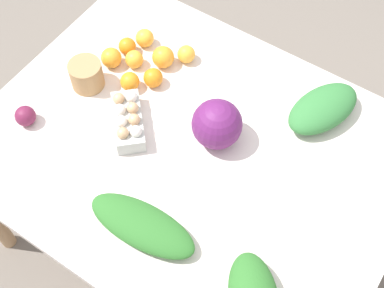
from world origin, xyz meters
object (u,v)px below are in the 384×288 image
at_px(orange_2, 186,54).
at_px(greens_bunch_chard, 142,225).
at_px(orange_4, 127,46).
at_px(greens_bunch_kale, 323,108).
at_px(cabbage_purple, 217,124).
at_px(paper_bag, 86,75).
at_px(egg_carton, 128,120).
at_px(orange_0, 153,78).
at_px(orange_3, 134,59).
at_px(orange_6, 130,82).
at_px(orange_7, 111,58).
at_px(orange_1, 145,38).
at_px(orange_5, 163,57).
at_px(beet_root, 25,116).

bearing_deg(orange_2, greens_bunch_chard, -67.01).
bearing_deg(orange_4, greens_bunch_kale, 10.36).
height_order(cabbage_purple, paper_bag, cabbage_purple).
relative_size(egg_carton, orange_0, 3.25).
distance_m(cabbage_purple, orange_3, 0.43).
relative_size(greens_bunch_kale, orange_2, 4.26).
relative_size(orange_6, orange_7, 0.91).
distance_m(greens_bunch_chard, orange_6, 0.55).
bearing_deg(paper_bag, orange_1, 78.17).
bearing_deg(orange_2, greens_bunch_kale, 4.88).
height_order(cabbage_purple, orange_5, cabbage_purple).
distance_m(greens_bunch_chard, orange_3, 0.65).
bearing_deg(orange_2, beet_root, -119.14).
height_order(orange_0, orange_4, orange_0).
height_order(beet_root, orange_7, orange_7).
bearing_deg(orange_7, orange_4, 82.23).
xyz_separation_m(orange_4, orange_6, (0.11, -0.13, 0.00)).
bearing_deg(orange_6, beet_root, -122.83).
bearing_deg(greens_bunch_kale, orange_7, -163.92).
xyz_separation_m(greens_bunch_kale, orange_6, (-0.62, -0.26, -0.01)).
distance_m(cabbage_purple, orange_4, 0.50).
xyz_separation_m(orange_2, orange_4, (-0.20, -0.09, -0.00)).
bearing_deg(orange_3, orange_4, 148.77).
relative_size(orange_3, orange_6, 0.97).
bearing_deg(greens_bunch_chard, orange_3, 129.04).
xyz_separation_m(orange_2, orange_5, (-0.06, -0.06, 0.01)).
distance_m(orange_6, orange_7, 0.13).
bearing_deg(orange_3, orange_6, -61.65).
relative_size(orange_0, orange_2, 1.05).
relative_size(paper_bag, orange_1, 1.69).
bearing_deg(greens_bunch_kale, orange_2, -175.12).
xyz_separation_m(cabbage_purple, orange_5, (-0.33, 0.17, -0.04)).
relative_size(orange_1, orange_2, 1.04).
height_order(paper_bag, orange_1, paper_bag).
xyz_separation_m(greens_bunch_chard, orange_7, (-0.48, 0.46, 0.00)).
bearing_deg(orange_2, orange_4, -156.51).
distance_m(paper_bag, greens_bunch_chard, 0.60).
bearing_deg(orange_4, cabbage_purple, -16.45).
bearing_deg(egg_carton, orange_7, -173.52).
distance_m(greens_bunch_chard, orange_2, 0.69).
xyz_separation_m(orange_4, orange_5, (0.14, 0.03, 0.01)).
xyz_separation_m(greens_bunch_kale, orange_5, (-0.58, -0.11, -0.01)).
xyz_separation_m(paper_bag, beet_root, (-0.07, -0.24, -0.02)).
height_order(paper_bag, orange_4, paper_bag).
bearing_deg(beet_root, orange_6, 57.17).
distance_m(orange_0, orange_2, 0.16).
relative_size(beet_root, orange_1, 1.03).
bearing_deg(cabbage_purple, greens_bunch_kale, 47.55).
relative_size(beet_root, orange_0, 1.02).
xyz_separation_m(greens_bunch_chard, orange_6, (-0.36, 0.41, 0.00)).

